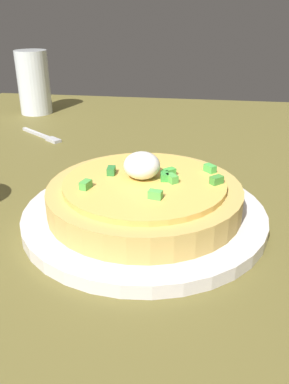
# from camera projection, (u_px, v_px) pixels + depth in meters

# --- Properties ---
(dining_table) EXTENTS (1.13, 0.83, 0.03)m
(dining_table) POSITION_uv_depth(u_px,v_px,m) (105.00, 212.00, 0.48)
(dining_table) COLOR brown
(dining_table) RESTS_ON ground
(plate) EXTENTS (0.26, 0.26, 0.01)m
(plate) POSITION_uv_depth(u_px,v_px,m) (144.00, 215.00, 0.43)
(plate) COLOR silver
(plate) RESTS_ON dining_table
(pizza) EXTENTS (0.20, 0.20, 0.06)m
(pizza) POSITION_uv_depth(u_px,v_px,m) (145.00, 195.00, 0.42)
(pizza) COLOR tan
(pizza) RESTS_ON plate
(cup_near) EXTENTS (0.07, 0.07, 0.13)m
(cup_near) POSITION_uv_depth(u_px,v_px,m) (34.00, 85.00, 0.82)
(cup_near) COLOR silver
(cup_near) RESTS_ON dining_table
(fork) EXTENTS (0.07, 0.09, 0.01)m
(fork) POSITION_uv_depth(u_px,v_px,m) (44.00, 136.00, 0.69)
(fork) COLOR #B7B7BC
(fork) RESTS_ON dining_table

